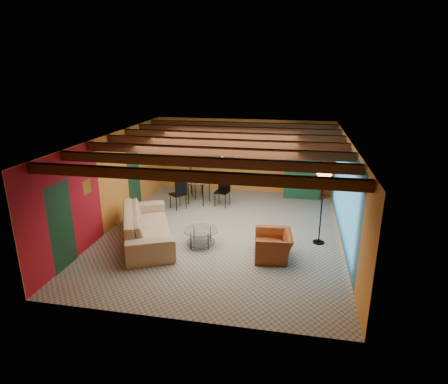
% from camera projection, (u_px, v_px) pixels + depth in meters
% --- Properties ---
extents(room, '(6.52, 8.01, 2.71)m').
position_uv_depth(room, '(223.00, 150.00, 10.13)').
color(room, gray).
rests_on(room, ground).
extents(sofa, '(2.33, 3.22, 0.88)m').
position_uv_depth(sofa, '(147.00, 226.00, 10.13)').
color(sofa, tan).
rests_on(sofa, ground).
extents(armchair, '(0.99, 1.10, 0.66)m').
position_uv_depth(armchair, '(273.00, 245.00, 9.24)').
color(armchair, maroon).
rests_on(armchair, ground).
extents(coffee_table, '(0.97, 0.97, 0.46)m').
position_uv_depth(coffee_table, '(201.00, 237.00, 9.91)').
color(coffee_table, white).
rests_on(coffee_table, ground).
extents(dining_table, '(2.56, 2.56, 1.15)m').
position_uv_depth(dining_table, '(199.00, 187.00, 12.96)').
color(dining_table, silver).
rests_on(dining_table, ground).
extents(armoire, '(1.23, 0.62, 2.14)m').
position_uv_depth(armoire, '(303.00, 168.00, 13.48)').
color(armoire, maroon).
rests_on(armoire, ground).
extents(floor_lamp, '(0.49, 0.49, 1.91)m').
position_uv_depth(floor_lamp, '(321.00, 209.00, 9.83)').
color(floor_lamp, black).
rests_on(floor_lamp, ground).
extents(ceiling_fan, '(1.50, 1.50, 0.44)m').
position_uv_depth(ceiling_fan, '(223.00, 151.00, 10.02)').
color(ceiling_fan, '#472614').
rests_on(ceiling_fan, ceiling).
extents(painting, '(1.05, 0.03, 0.65)m').
position_uv_depth(painting, '(219.00, 147.00, 14.10)').
color(painting, black).
rests_on(painting, wall_back).
extents(potted_plant, '(0.45, 0.39, 0.48)m').
position_uv_depth(potted_plant, '(306.00, 131.00, 13.07)').
color(potted_plant, '#26661E').
rests_on(potted_plant, armoire).
extents(vase, '(0.21, 0.21, 0.18)m').
position_uv_depth(vase, '(198.00, 168.00, 12.75)').
color(vase, orange).
rests_on(vase, dining_table).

